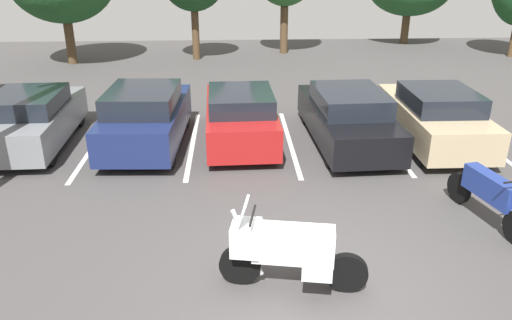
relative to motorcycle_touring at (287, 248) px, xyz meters
The scene contains 9 objects.
ground 0.82m from the motorcycle_touring, 20.03° to the right, with size 44.00×44.00×0.10m, color #423F3F.
motorcycle_touring is the anchor object (origin of this frame).
motorcycle_second 4.40m from the motorcycle_touring, 24.18° to the left, with size 0.75×2.26×1.27m.
parking_stripes 6.28m from the motorcycle_touring, 95.12° to the left, with size 13.14×4.86×0.01m.
car_grey 8.68m from the motorcycle_touring, 133.53° to the left, with size 1.87×4.27×1.46m.
car_navy 6.81m from the motorcycle_touring, 116.30° to the left, with size 1.99×4.29×1.60m.
car_red 6.37m from the motorcycle_touring, 95.18° to the left, with size 1.89×4.34×1.46m.
car_black 6.50m from the motorcycle_touring, 69.89° to the left, with size 2.01×4.76×1.46m.
car_tan 7.49m from the motorcycle_touring, 52.87° to the left, with size 1.82×4.42×1.50m.
Camera 1 is at (-1.11, -6.33, 4.92)m, focal length 35.54 mm.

